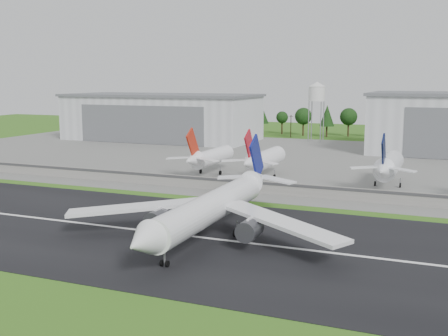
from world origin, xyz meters
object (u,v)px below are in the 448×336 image
at_px(parked_jet_red_a, 208,157).
at_px(parked_jet_navy, 388,166).
at_px(parked_jet_red_b, 262,160).
at_px(main_airliner, 209,215).

height_order(parked_jet_red_a, parked_jet_navy, parked_jet_navy).
distance_m(parked_jet_red_a, parked_jet_navy, 55.88).
xyz_separation_m(parked_jet_red_a, parked_jet_navy, (55.88, 0.07, 0.40)).
height_order(parked_jet_red_a, parked_jet_red_b, parked_jet_red_b).
bearing_deg(parked_jet_navy, parked_jet_red_a, -179.93).
bearing_deg(parked_jet_red_a, parked_jet_navy, 0.07).
relative_size(main_airliner, parked_jet_red_b, 1.89).
relative_size(main_airliner, parked_jet_navy, 1.89).
bearing_deg(main_airliner, parked_jet_navy, -111.68).
distance_m(main_airliner, parked_jet_red_a, 73.47).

